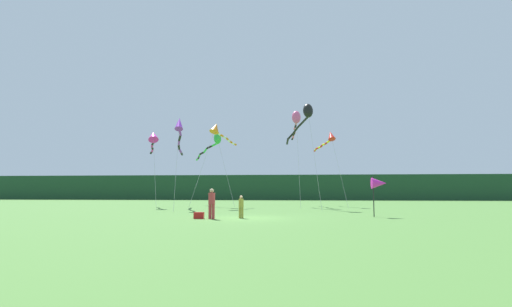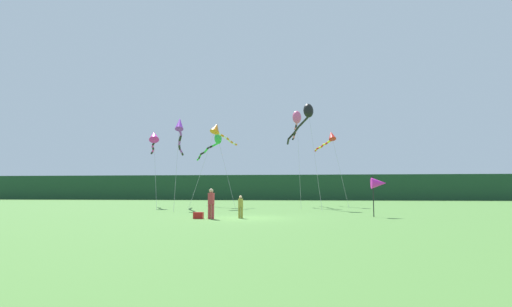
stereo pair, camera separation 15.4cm
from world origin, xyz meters
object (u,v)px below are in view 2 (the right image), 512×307
object	(u,v)px
kite_purple	(180,130)
kite_green	(214,142)
cooler_box	(198,215)
kite_rainbow	(297,120)
person_adult	(211,202)
kite_orange	(218,130)
kite_red	(329,138)
kite_black	(306,115)
banner_flag_pole	(379,183)
kite_magenta	(154,137)
person_child	(241,206)

from	to	relation	value
kite_purple	kite_green	world-z (taller)	kite_purple
cooler_box	kite_rainbow	bearing A→B (deg)	73.19
person_adult	kite_green	bearing A→B (deg)	101.69
kite_orange	kite_green	bearing A→B (deg)	107.14
kite_red	kite_green	size ratio (longest dim) A/B	0.86
kite_orange	kite_black	bearing A→B (deg)	-2.69
banner_flag_pole	kite_green	xyz separation A→B (m)	(-13.67, 15.12, 4.58)
kite_black	kite_magenta	world-z (taller)	kite_black
banner_flag_pole	kite_orange	distance (m)	18.04
kite_purple	kite_red	size ratio (longest dim) A/B	1.31
cooler_box	person_child	bearing A→B (deg)	14.99
kite_red	kite_black	bearing A→B (deg)	-116.61
person_child	banner_flag_pole	distance (m)	8.70
person_adult	kite_rainbow	distance (m)	21.11
kite_purple	kite_red	world-z (taller)	kite_purple
kite_red	cooler_box	bearing A→B (deg)	-115.48
kite_rainbow	kite_magenta	bearing A→B (deg)	-164.75
banner_flag_pole	kite_green	bearing A→B (deg)	132.13
banner_flag_pole	kite_black	xyz separation A→B (m)	(-4.23, 11.32, 6.53)
kite_black	kite_green	size ratio (longest dim) A/B	1.14
person_adult	kite_purple	bearing A→B (deg)	115.07
kite_magenta	person_adult	bearing A→B (deg)	-58.55
kite_green	banner_flag_pole	bearing A→B (deg)	-47.87
banner_flag_pole	kite_purple	distance (m)	18.89
kite_red	person_adult	bearing A→B (deg)	-113.42
kite_black	person_adult	bearing A→B (deg)	-112.22
person_child	kite_red	world-z (taller)	kite_red
kite_red	kite_rainbow	distance (m)	3.94
cooler_box	kite_red	xyz separation A→B (m)	(9.09, 19.08, 6.93)
kite_purple	kite_black	distance (m)	11.67
kite_purple	kite_magenta	xyz separation A→B (m)	(-3.55, 2.96, -0.21)
cooler_box	kite_rainbow	world-z (taller)	kite_rainbow
cooler_box	banner_flag_pole	xyz separation A→B (m)	(10.75, 2.62, 1.88)
person_adult	kite_rainbow	xyz separation A→B (m)	(4.90, 18.89, 8.06)
kite_black	kite_green	distance (m)	10.36
kite_orange	kite_green	distance (m)	3.65
cooler_box	kite_magenta	distance (m)	18.39
kite_green	person_adult	bearing A→B (deg)	-78.31
kite_orange	kite_green	xyz separation A→B (m)	(-1.05, 3.40, -0.79)
kite_purple	person_child	bearing A→B (deg)	-57.33
person_child	kite_orange	size ratio (longest dim) A/B	0.16
person_child	kite_orange	bearing A→B (deg)	107.26
kite_red	kite_black	size ratio (longest dim) A/B	0.75
person_child	kite_orange	distance (m)	15.83
banner_flag_pole	kite_red	world-z (taller)	kite_red
banner_flag_pole	kite_rainbow	world-z (taller)	kite_rainbow
kite_rainbow	kite_orange	bearing A→B (deg)	-149.61
person_adult	banner_flag_pole	distance (m)	10.40
kite_purple	kite_magenta	distance (m)	4.62
person_child	kite_black	xyz separation A→B (m)	(4.14, 13.30, 7.85)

